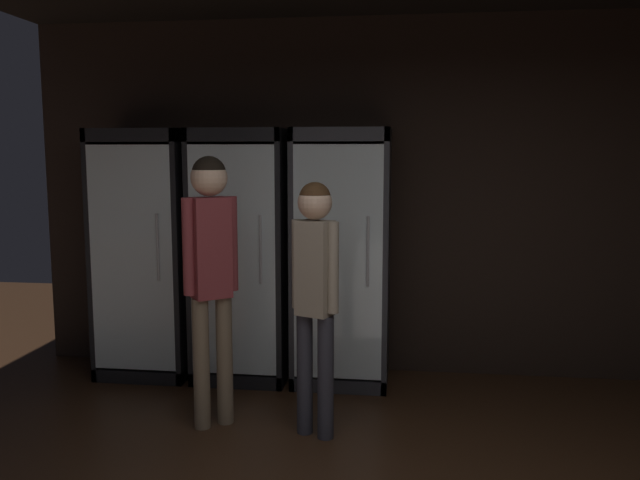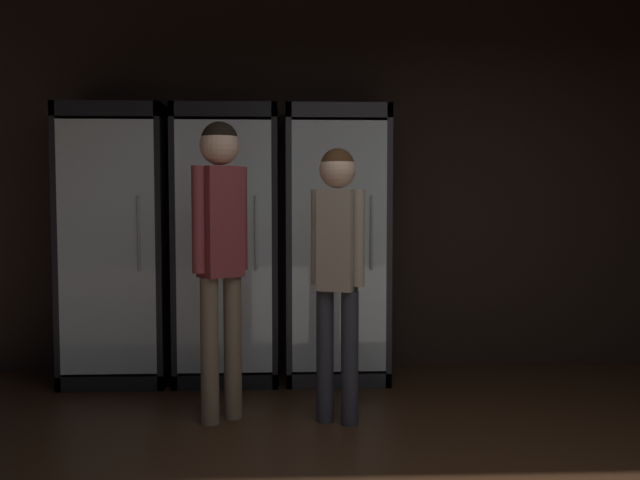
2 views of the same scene
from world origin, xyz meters
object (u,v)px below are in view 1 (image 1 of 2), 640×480
Objects in this scene: cooler_center at (342,260)px; shopper_near at (211,257)px; cooler_far_left at (149,255)px; cooler_left at (243,257)px; shopper_far at (315,280)px.

shopper_near is (-0.74, -0.98, 0.16)m from cooler_center.
cooler_far_left is 0.77m from cooler_left.
shopper_near is at bearing -50.34° from cooler_far_left.
cooler_center is 1.11× the size of shopper_near.
cooler_left is 0.99m from shopper_near.
cooler_center is at bearing 0.06° from cooler_left.
cooler_far_left and cooler_center have the same top height.
cooler_far_left is 1.11× the size of shopper_near.
shopper_near is 0.68m from shopper_far.
cooler_left is at bearing 124.13° from shopper_far.
cooler_left is at bearing 92.19° from shopper_near.
cooler_far_left is at bearing 129.66° from shopper_near.
cooler_left reaches higher than shopper_far.
shopper_near is at bearing -87.81° from cooler_left.
cooler_center is (0.77, 0.00, -0.00)m from cooler_left.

